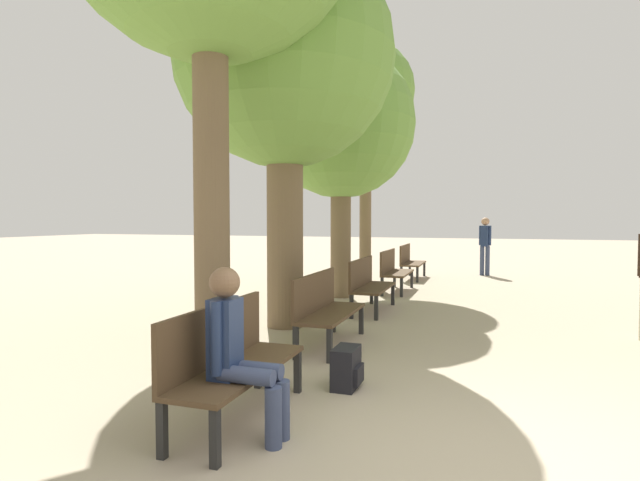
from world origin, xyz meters
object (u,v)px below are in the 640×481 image
bench_row_4 (410,260)px  bench_row_1 (324,305)px  tree_row_3 (366,93)px  pedestrian_mid (485,242)px  person_seated (239,348)px  tree_row_1 (284,61)px  backpack (347,368)px  bench_row_3 (393,268)px  bench_row_0 (229,356)px  bench_row_2 (368,282)px  tree_row_2 (341,126)px

bench_row_4 → bench_row_1: bearing=-90.0°
tree_row_3 → pedestrian_mid: tree_row_3 is taller
bench_row_1 → person_seated: person_seated is taller
tree_row_1 → backpack: 4.77m
tree_row_1 → backpack: size_ratio=14.39×
bench_row_3 → pedestrian_mid: pedestrian_mid is taller
bench_row_4 → pedestrian_mid: (1.95, 1.49, 0.44)m
bench_row_1 → tree_row_3: size_ratio=0.26×
bench_row_0 → tree_row_3: size_ratio=0.26×
bench_row_4 → tree_row_1: (-0.91, -6.67, 3.47)m
bench_row_4 → tree_row_3: (-0.91, -1.41, 4.23)m
bench_row_1 → bench_row_4: same height
backpack → pedestrian_mid: size_ratio=0.24×
bench_row_4 → bench_row_2: bearing=-90.0°
bench_row_2 → tree_row_2: size_ratio=0.31×
tree_row_1 → pedestrian_mid: (2.86, 8.16, -3.03)m
bench_row_2 → bench_row_4: bearing=90.0°
bench_row_1 → bench_row_2: (0.00, 2.52, 0.00)m
bench_row_1 → backpack: (0.72, -1.49, -0.33)m
tree_row_3 → pedestrian_mid: (2.86, 2.90, -3.79)m
person_seated → bench_row_4: bearing=91.4°
bench_row_3 → tree_row_1: bearing=-102.4°
bench_row_2 → bench_row_4: 5.03m
tree_row_2 → tree_row_3: (0.00, 2.23, 1.19)m
bench_row_2 → backpack: bearing=-79.9°
bench_row_2 → bench_row_1: bearing=-90.0°
bench_row_2 → tree_row_2: tree_row_2 is taller
tree_row_3 → backpack: (1.63, -7.64, -4.56)m
bench_row_0 → pedestrian_mid: 11.73m
person_seated → pedestrian_mid: 11.97m
pedestrian_mid → bench_row_1: bearing=-102.2°
bench_row_2 → tree_row_3: size_ratio=0.26×
bench_row_0 → backpack: (0.72, 1.02, -0.33)m
tree_row_2 → tree_row_3: 2.52m
bench_row_3 → tree_row_3: tree_row_3 is taller
bench_row_2 → tree_row_3: 5.65m
bench_row_1 → tree_row_3: tree_row_3 is taller
bench_row_4 → backpack: bearing=-85.5°
backpack → tree_row_2: bearing=106.7°
bench_row_1 → tree_row_3: 7.51m
tree_row_1 → person_seated: bearing=-72.6°
bench_row_4 → tree_row_2: 4.83m
bench_row_1 → person_seated: (0.24, -2.81, 0.16)m
tree_row_2 → person_seated: (1.15, -6.72, -2.89)m
tree_row_3 → backpack: 9.04m
bench_row_2 → tree_row_1: (-0.91, -1.64, 3.47)m
bench_row_4 → bench_row_0: bearing=-90.0°
bench_row_3 → tree_row_2: size_ratio=0.31×
bench_row_0 → tree_row_1: (-0.91, 3.40, 3.47)m
bench_row_1 → person_seated: bearing=-85.0°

